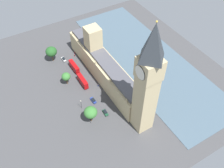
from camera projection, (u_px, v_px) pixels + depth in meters
name	position (u px, v px, depth m)	size (l,w,h in m)	color
ground_plane	(102.00, 77.00, 151.71)	(142.09, 142.09, 0.00)	#424244
river_thames	(146.00, 59.00, 163.29)	(43.20, 127.89, 0.25)	#475B6B
parliament_building	(103.00, 65.00, 147.63)	(11.97, 72.09, 27.60)	tan
clock_tower	(147.00, 82.00, 104.75)	(9.44, 9.44, 62.21)	tan
car_white_under_trees	(64.00, 59.00, 161.95)	(2.02, 4.58, 1.74)	silver
double_decker_bus_far_end	(74.00, 67.00, 154.51)	(2.84, 10.55, 4.75)	#B20C0F
double_decker_bus_opposite_hall	(83.00, 81.00, 146.00)	(2.73, 10.52, 4.75)	#B20C0F
car_blue_near_tower	(93.00, 100.00, 138.23)	(1.98, 4.71, 1.74)	navy
car_dark_green_corner	(105.00, 112.00, 132.50)	(1.98, 4.43, 1.74)	#19472D
pedestrian_midblock	(75.00, 53.00, 166.36)	(0.61, 0.51, 1.64)	maroon
pedestrian_by_river_gate	(98.00, 85.00, 146.23)	(0.64, 0.57, 1.51)	navy
pedestrian_trailing	(74.00, 55.00, 164.86)	(0.66, 0.59, 1.58)	maroon
plane_tree_leading	(66.00, 77.00, 143.67)	(5.21, 5.21, 8.35)	brown
plane_tree_kerbside	(51.00, 52.00, 156.72)	(7.20, 7.20, 10.72)	brown
plane_tree_slot_10	(91.00, 112.00, 124.60)	(6.92, 6.92, 10.26)	brown
street_lamp_slot_11	(90.00, 117.00, 125.70)	(0.56, 0.56, 6.80)	black
street_lamp_slot_12	(81.00, 103.00, 132.52)	(0.56, 0.56, 6.27)	black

